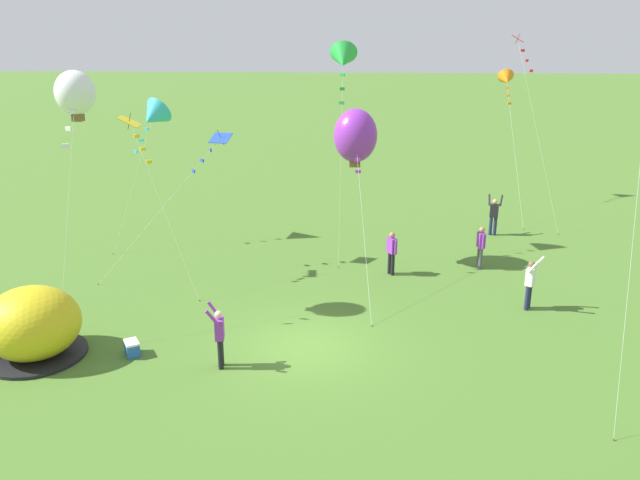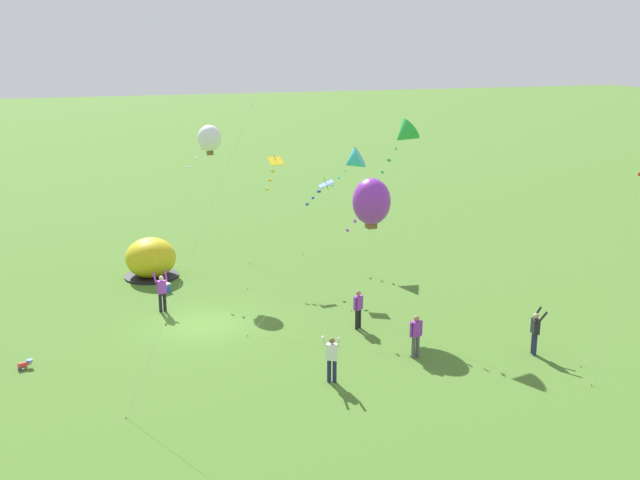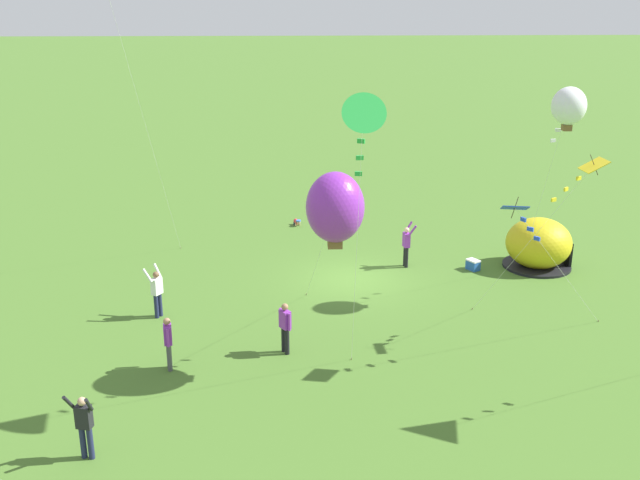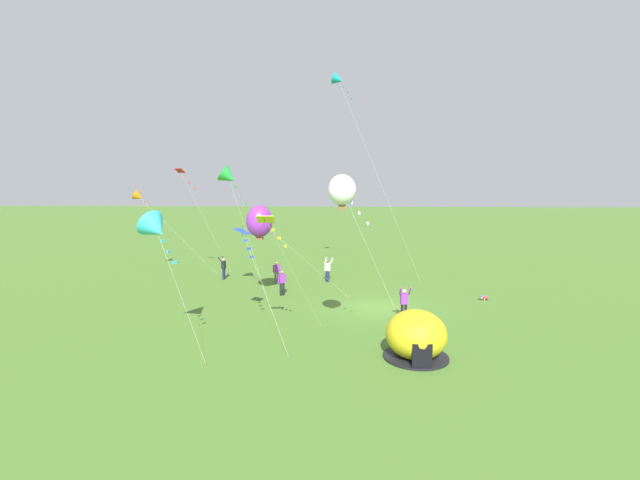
# 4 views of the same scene
# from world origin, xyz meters

# --- Properties ---
(ground_plane) EXTENTS (300.00, 300.00, 0.00)m
(ground_plane) POSITION_xyz_m (0.00, 0.00, 0.00)
(ground_plane) COLOR #477028
(popup_tent) EXTENTS (2.81, 2.81, 2.10)m
(popup_tent) POSITION_xyz_m (-7.77, -1.12, 1.00)
(popup_tent) COLOR gold
(popup_tent) RESTS_ON ground
(cooler_box) EXTENTS (0.59, 0.64, 0.44)m
(cooler_box) POSITION_xyz_m (-5.01, -0.87, 0.22)
(cooler_box) COLOR #2659B2
(cooler_box) RESTS_ON ground
(toddler_crawling) EXTENTS (0.36, 0.55, 0.32)m
(toddler_crawling) POSITION_xyz_m (2.21, -7.17, 0.18)
(toddler_crawling) COLOR red
(toddler_crawling) RESTS_ON ground
(person_arms_raised) EXTENTS (0.52, 0.67, 1.89)m
(person_arms_raised) POSITION_xyz_m (-2.28, -1.35, 1.00)
(person_arms_raised) COLOR black
(person_arms_raised) RESTS_ON ground
(person_strolling) EXTENTS (0.66, 0.72, 1.89)m
(person_strolling) POSITION_xyz_m (7.25, 3.30, 1.00)
(person_strolling) COLOR #1E2347
(person_strolling) RESTS_ON ground
(person_far_back) EXTENTS (0.30, 0.58, 1.72)m
(person_far_back) POSITION_xyz_m (6.26, 7.17, 0.96)
(person_far_back) COLOR #4C4C51
(person_far_back) RESTS_ON ground
(person_flying_kite) EXTENTS (0.69, 0.56, 1.89)m
(person_flying_kite) POSITION_xyz_m (7.62, 11.69, 1.00)
(person_flying_kite) COLOR #1E2347
(person_flying_kite) RESTS_ON ground
(person_with_toddler) EXTENTS (0.41, 0.51, 1.72)m
(person_with_toddler) POSITION_xyz_m (2.71, 6.23, 0.96)
(person_with_toddler) COLOR black
(person_with_toddler) RESTS_ON ground
(kite_orange) EXTENTS (0.89, 7.08, 7.17)m
(kite_orange) POSITION_xyz_m (9.22, 19.18, 6.61)
(kite_orange) COLOR silver
(kite_orange) RESTS_ON ground
(kite_green) EXTENTS (1.12, 3.09, 8.69)m
(kite_green) POSITION_xyz_m (0.65, 9.18, 7.98)
(kite_green) COLOR silver
(kite_green) RESTS_ON ground
(kite_yellow) EXTENTS (3.25, 2.83, 6.24)m
(kite_yellow) POSITION_xyz_m (-6.75, 5.36, 5.63)
(kite_yellow) COLOR silver
(kite_yellow) RESTS_ON ground
(kite_red) EXTENTS (2.33, 3.90, 8.98)m
(kite_red) POSITION_xyz_m (8.93, 15.17, 8.27)
(kite_red) COLOR silver
(kite_red) RESTS_ON ground
(kite_cyan) EXTENTS (2.30, 3.45, 6.33)m
(kite_cyan) POSITION_xyz_m (-7.65, 10.18, 5.54)
(kite_cyan) COLOR silver
(kite_cyan) RESTS_ON ground
(kite_blue) EXTENTS (4.69, 3.38, 5.40)m
(kite_blue) POSITION_xyz_m (-4.23, 7.11, 4.82)
(kite_blue) COLOR silver
(kite_blue) RESTS_ON ground
(kite_white) EXTENTS (1.21, 3.88, 7.89)m
(kite_white) POSITION_xyz_m (-7.21, 2.10, 7.21)
(kite_white) COLOR silver
(kite_white) RESTS_ON ground
(kite_teal) EXTENTS (2.35, 7.21, 16.37)m
(kite_teal) POSITION_xyz_m (9.24, 2.55, 15.79)
(kite_teal) COLOR silver
(kite_teal) RESTS_ON ground
(kite_purple) EXTENTS (1.68, 6.74, 6.24)m
(kite_purple) POSITION_xyz_m (1.22, 7.42, 5.20)
(kite_purple) COLOR silver
(kite_purple) RESTS_ON ground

